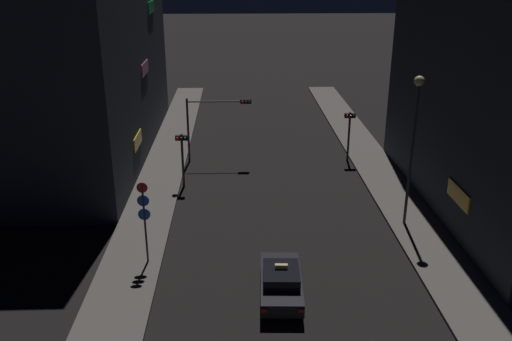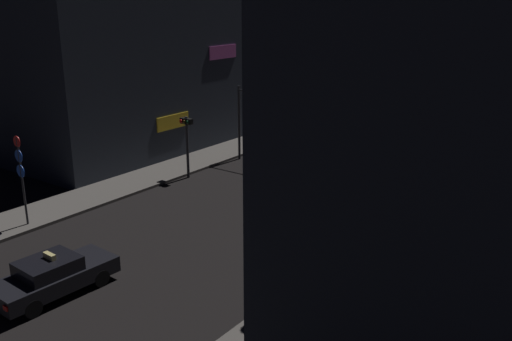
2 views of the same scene
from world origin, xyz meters
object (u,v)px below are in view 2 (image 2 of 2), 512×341
Objects in this scene: traffic_light_overhead at (263,109)px; taxi at (53,276)px; street_lamp_near_block at (338,128)px; traffic_light_right_kerb at (415,148)px; traffic_light_left_kerb at (187,134)px; sign_pole_left at (21,172)px.

taxi is at bearing -78.80° from traffic_light_overhead.
taxi is at bearing -138.33° from street_lamp_near_block.
traffic_light_overhead is at bearing 178.37° from traffic_light_right_kerb.
traffic_light_overhead reaches higher than traffic_light_left_kerb.
taxi is 18.31m from traffic_light_overhead.
traffic_light_left_kerb is at bearing 112.86° from taxi.
sign_pole_left is at bearing -95.33° from traffic_light_left_kerb.
traffic_light_overhead reaches higher than sign_pole_left.
traffic_light_overhead is at bearing 101.20° from taxi.
traffic_light_right_kerb is (11.83, 4.63, 0.06)m from traffic_light_left_kerb.
traffic_light_overhead is 1.14× the size of sign_pole_left.
traffic_light_left_kerb is (-5.41, 12.84, 1.89)m from taxi.
taxi is 18.71m from traffic_light_right_kerb.
traffic_light_overhead is at bearing 68.88° from traffic_light_left_kerb.
traffic_light_overhead is at bearing 79.21° from sign_pole_left.
sign_pole_left is (-6.33, 2.96, 1.94)m from taxi.
traffic_light_overhead reaches higher than traffic_light_right_kerb.
taxi is 1.24× the size of traffic_light_left_kerb.
street_lamp_near_block is at bearing -25.26° from traffic_light_left_kerb.
traffic_light_left_kerb is 0.44× the size of street_lamp_near_block.
traffic_light_left_kerb is (-1.90, -4.91, -0.92)m from traffic_light_overhead.
traffic_light_left_kerb is at bearing -158.61° from traffic_light_right_kerb.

